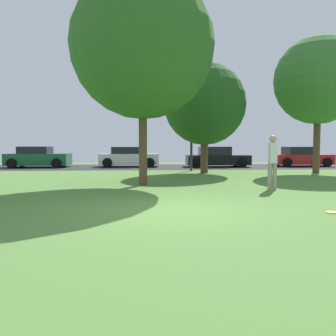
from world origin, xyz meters
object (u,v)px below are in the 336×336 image
at_px(maple_tree_far, 205,104).
at_px(parked_car_red, 301,157).
at_px(person_thrower, 273,159).
at_px(street_lamp_post, 191,132).
at_px(frisbee_disc, 332,212).
at_px(oak_tree_center, 142,47).
at_px(parked_car_green, 38,158).
at_px(parked_car_black, 217,158).
at_px(birch_tree_lone, 318,80).
at_px(parked_car_white, 129,157).

distance_m(maple_tree_far, parked_car_red, 10.14).
distance_m(maple_tree_far, person_thrower, 7.57).
height_order(parked_car_red, street_lamp_post, street_lamp_post).
height_order(frisbee_disc, street_lamp_post, street_lamp_post).
relative_size(frisbee_disc, parked_car_red, 0.07).
bearing_deg(frisbee_disc, maple_tree_far, 95.32).
bearing_deg(oak_tree_center, parked_car_green, 123.54).
xyz_separation_m(person_thrower, parked_car_black, (0.61, 12.34, -0.39)).
bearing_deg(parked_car_black, parked_car_green, 179.10).
height_order(birch_tree_lone, street_lamp_post, birch_tree_lone).
height_order(parked_car_white, street_lamp_post, street_lamp_post).
distance_m(parked_car_white, parked_car_black, 6.08).
bearing_deg(parked_car_white, parked_car_red, -0.37).
distance_m(frisbee_disc, parked_car_black, 16.38).
distance_m(person_thrower, street_lamp_post, 8.86).
distance_m(frisbee_disc, parked_car_green, 20.11).
bearing_deg(parked_car_black, person_thrower, -92.81).
bearing_deg(birch_tree_lone, street_lamp_post, 164.40).
height_order(parked_car_white, parked_car_black, parked_car_black).
bearing_deg(parked_car_white, parked_car_green, -177.79).
bearing_deg(maple_tree_far, birch_tree_lone, -2.00).
bearing_deg(frisbee_disc, parked_car_white, 107.67).
height_order(oak_tree_center, person_thrower, oak_tree_center).
distance_m(birch_tree_lone, parked_car_red, 7.50).
relative_size(oak_tree_center, street_lamp_post, 1.71).
height_order(parked_car_green, parked_car_red, parked_car_green).
height_order(oak_tree_center, parked_car_green, oak_tree_center).
xyz_separation_m(birch_tree_lone, parked_car_black, (-4.28, 5.54, -4.28)).
bearing_deg(maple_tree_far, oak_tree_center, -120.76).
height_order(frisbee_disc, parked_car_white, parked_car_white).
height_order(person_thrower, parked_car_green, person_thrower).
bearing_deg(parked_car_green, maple_tree_far, -27.99).
distance_m(parked_car_green, parked_car_red, 18.23).
bearing_deg(parked_car_red, parked_car_black, -176.72).
bearing_deg(birch_tree_lone, maple_tree_far, 178.00).
distance_m(oak_tree_center, parked_car_red, 16.22).
height_order(maple_tree_far, frisbee_disc, maple_tree_far).
xyz_separation_m(parked_car_green, parked_car_red, (18.23, 0.16, -0.02)).
relative_size(person_thrower, street_lamp_post, 0.40).
distance_m(person_thrower, parked_car_red, 14.36).
bearing_deg(person_thrower, birch_tree_lone, 149.63).
bearing_deg(maple_tree_far, parked_car_black, 71.86).
xyz_separation_m(maple_tree_far, parked_car_black, (1.75, 5.33, -3.02)).
relative_size(maple_tree_far, frisbee_disc, 21.56).
xyz_separation_m(oak_tree_center, parked_car_red, (11.02, 11.04, -4.45)).
xyz_separation_m(maple_tree_far, parked_car_green, (-10.40, 5.53, -3.00)).
bearing_deg(birch_tree_lone, parked_car_green, 160.75).
xyz_separation_m(oak_tree_center, parked_car_white, (-1.13, 11.11, -4.44)).
height_order(maple_tree_far, street_lamp_post, maple_tree_far).
bearing_deg(street_lamp_post, parked_car_white, 132.66).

